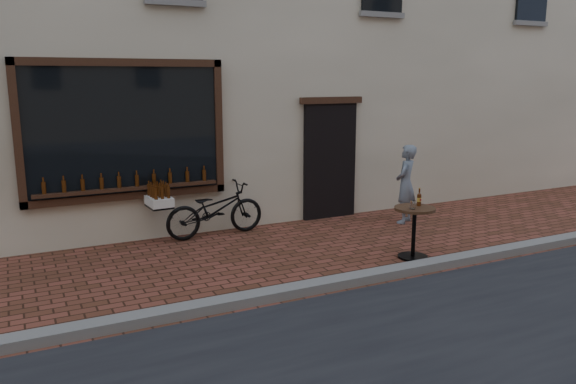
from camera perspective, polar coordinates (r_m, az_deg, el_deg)
name	(u,v)px	position (r m, az deg, el deg)	size (l,w,h in m)	color
ground	(338,293)	(7.25, 5.14, -10.20)	(90.00, 90.00, 0.00)	#502919
kerb	(330,284)	(7.39, 4.33, -9.26)	(90.00, 0.25, 0.12)	slate
cargo_bicycle	(213,209)	(9.66, -7.62, -1.76)	(2.05, 0.72, 0.98)	black
bistro_table	(414,222)	(8.61, 12.71, -2.98)	(0.61, 0.61, 1.05)	black
pedestrian	(406,184)	(10.66, 11.86, 0.80)	(0.53, 0.35, 1.47)	slate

